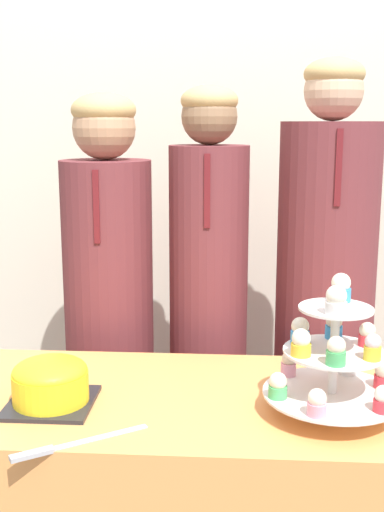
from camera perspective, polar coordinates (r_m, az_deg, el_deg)
The scene contains 7 objects.
wall_back at distance 2.60m, azimuth 1.81°, elevation 10.11°, with size 9.00×0.06×2.70m.
round_cake at distance 1.57m, azimuth -12.48°, elevation -10.84°, with size 0.20×0.20×0.12m.
cake_knife at distance 1.40m, azimuth -11.83°, elevation -16.34°, with size 0.26×0.18×0.01m.
cupcake_stand at distance 1.50m, azimuth 12.54°, elevation -8.71°, with size 0.32×0.32×0.32m.
student_0 at distance 2.18m, azimuth -7.32°, elevation -6.93°, with size 0.29×0.30×1.52m.
student_1 at distance 2.13m, azimuth 1.45°, elevation -6.79°, with size 0.25×0.26×1.54m.
student_2 at distance 2.15m, azimuth 11.59°, elevation -6.39°, with size 0.31×0.32×1.62m.
Camera 1 is at (0.09, -1.17, 1.42)m, focal length 45.00 mm.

